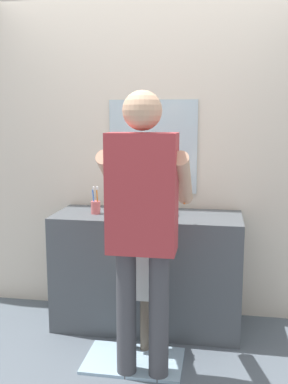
{
  "coord_description": "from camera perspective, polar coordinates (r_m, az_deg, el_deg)",
  "views": [
    {
      "loc": [
        0.51,
        -2.83,
        1.57
      ],
      "look_at": [
        0.0,
        0.15,
        1.07
      ],
      "focal_mm": 40.64,
      "sensor_mm": 36.0,
      "label": 1
    }
  ],
  "objects": [
    {
      "name": "vanity_cabinet",
      "position": [
        3.37,
        0.44,
        -10.23
      ],
      "size": [
        1.39,
        0.54,
        0.87
      ],
      "primitive_type": "cube",
      "color": "#4C5156",
      "rests_on": "ground"
    },
    {
      "name": "ground_plane",
      "position": [
        3.27,
        -0.47,
        -19.2
      ],
      "size": [
        14.0,
        14.0,
        0.0
      ],
      "primitive_type": "plane",
      "color": "slate"
    },
    {
      "name": "back_wall",
      "position": [
        3.49,
        1.31,
        5.84
      ],
      "size": [
        4.4,
        0.1,
        2.7
      ],
      "color": "beige",
      "rests_on": "ground"
    },
    {
      "name": "toothbrush_cup",
      "position": [
        3.28,
        -6.36,
        -1.92
      ],
      "size": [
        0.07,
        0.07,
        0.21
      ],
      "color": "#D86666",
      "rests_on": "vanity_cabinet"
    },
    {
      "name": "bath_mat",
      "position": [
        3.06,
        -1.36,
        -21.25
      ],
      "size": [
        0.64,
        0.4,
        0.02
      ],
      "primitive_type": "cube",
      "color": "#99B7CC",
      "rests_on": "ground"
    },
    {
      "name": "child_toddler",
      "position": [
        2.97,
        -0.84,
        -11.54
      ],
      "size": [
        0.26,
        0.26,
        0.85
      ],
      "color": "#6B5B4C",
      "rests_on": "ground"
    },
    {
      "name": "sink_basin",
      "position": [
        3.21,
        0.39,
        -2.04
      ],
      "size": [
        0.39,
        0.39,
        0.11
      ],
      "color": "silver",
      "rests_on": "vanity_cabinet"
    },
    {
      "name": "adult_parent",
      "position": [
        2.55,
        -0.15,
        -2.52
      ],
      "size": [
        0.54,
        0.57,
        1.74
      ],
      "color": "#47474C",
      "rests_on": "ground"
    },
    {
      "name": "faucet",
      "position": [
        3.44,
        1.03,
        -0.87
      ],
      "size": [
        0.18,
        0.14,
        0.18
      ],
      "color": "#B7BABF",
      "rests_on": "vanity_cabinet"
    }
  ]
}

